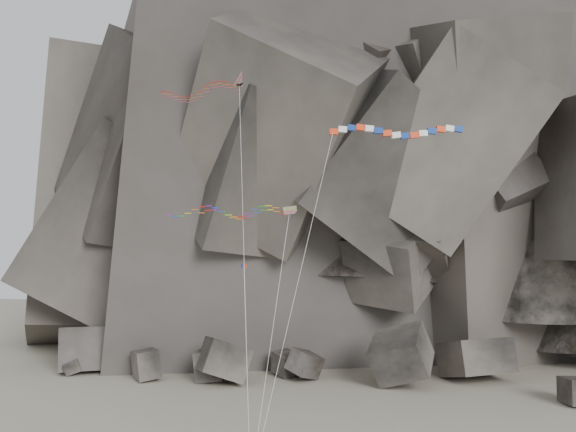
% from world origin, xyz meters
% --- Properties ---
extents(headland, '(110.00, 70.00, 84.00)m').
position_xyz_m(headland, '(0.00, 70.00, 42.00)').
color(headland, '#5C534B').
rests_on(headland, ground).
extents(boulder_field, '(71.84, 19.12, 8.63)m').
position_xyz_m(boulder_field, '(-5.36, 34.11, 2.34)').
color(boulder_field, '#47423F').
rests_on(boulder_field, ground).
extents(delta_kite, '(13.15, 12.70, 33.20)m').
position_xyz_m(delta_kite, '(-9.35, 4.71, 33.27)').
color(delta_kite, red).
rests_on(delta_kite, ground).
extents(banner_kite, '(15.62, 11.15, 27.30)m').
position_xyz_m(banner_kite, '(9.50, 1.80, 28.23)').
color(banner_kite, red).
rests_on(banner_kite, ground).
extents(parafoil_kite, '(11.96, 7.33, 20.53)m').
position_xyz_m(parafoil_kite, '(-4.82, -0.49, 21.63)').
color(parafoil_kite, yellow).
rests_on(parafoil_kite, ground).
extents(pennant_kite, '(2.90, 7.43, 15.59)m').
position_xyz_m(pennant_kite, '(-2.55, -1.70, 13.74)').
color(pennant_kite, red).
rests_on(pennant_kite, ground).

